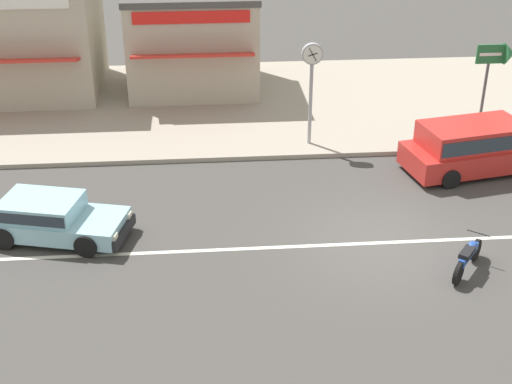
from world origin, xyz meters
TOP-DOWN VIEW (x-y plane):
  - ground_plane at (0.00, 0.00)m, footprint 160.00×160.00m
  - lane_centre_stripe at (0.00, 0.00)m, footprint 50.40×0.14m
  - kerb_strip at (0.00, 10.31)m, footprint 68.00×10.00m
  - minivan_red_1 at (3.85, 4.05)m, footprint 4.96×2.72m
  - hatchback_pale_blue_4 at (-8.59, 1.03)m, footprint 3.96×2.43m
  - motorcycle_2 at (1.75, -1.44)m, footprint 1.21×1.49m
  - street_clock at (-1.00, 6.24)m, footprint 0.68×0.22m
  - arrow_signboard at (5.48, 6.67)m, footprint 1.30×0.70m
  - shopfront_mid_block at (-4.80, 12.22)m, footprint 5.06×5.14m
  - shopfront_far_kios at (-12.00, 12.42)m, footprint 7.14×5.79m

SIDE VIEW (x-z plane):
  - ground_plane at x=0.00m, z-range 0.00..0.00m
  - lane_centre_stripe at x=0.00m, z-range 0.00..0.01m
  - kerb_strip at x=0.00m, z-range 0.00..0.15m
  - motorcycle_2 at x=1.75m, z-range 0.02..0.82m
  - hatchback_pale_blue_4 at x=-8.59m, z-range 0.04..1.14m
  - minivan_red_1 at x=3.85m, z-range 0.06..1.63m
  - shopfront_mid_block at x=-4.80m, z-range 0.16..4.05m
  - shopfront_far_kios at x=-12.00m, z-range 0.16..4.71m
  - street_clock at x=-1.00m, z-range 1.01..4.42m
  - arrow_signboard at x=5.48m, z-range 1.21..4.34m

